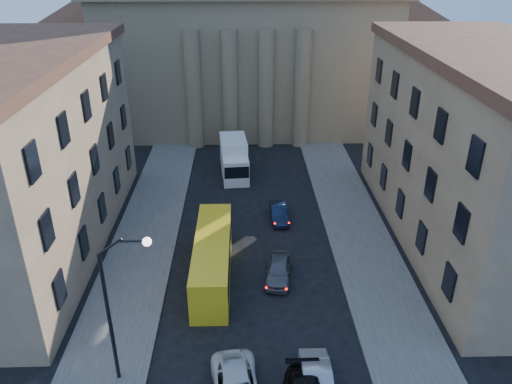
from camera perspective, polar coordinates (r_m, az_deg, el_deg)
The scene contains 11 objects.
sidewalk_left at distance 37.12m, azimuth -13.63°, elevation -8.61°, with size 5.00×60.00×0.15m, color #504D49.
sidewalk_right at distance 37.46m, azimuth 13.01°, elevation -8.18°, with size 5.00×60.00×0.15m, color #504D49.
church at distance 67.83m, azimuth -1.14°, elevation 18.68°, with size 68.02×28.76×36.60m.
building_left at distance 39.80m, azimuth -25.77°, elevation 3.87°, with size 11.60×26.60×14.70m.
building_right at distance 40.44m, azimuth 24.50°, elevation 4.46°, with size 11.60×26.60×14.70m.
street_lamp at distance 25.92m, azimuth -15.58°, elevation -11.79°, with size 2.62×0.44×8.83m.
car_right_near at distance 27.61m, azimuth 7.01°, elevation -20.81°, with size 1.52×4.36×1.44m, color #9C9EA3.
car_right_far at distance 35.01m, azimuth 2.61°, elevation -8.87°, with size 1.68×4.17×1.42m, color #54555A.
car_right_distant at distance 42.17m, azimuth 2.62°, elevation -2.41°, with size 1.32×3.79×1.25m, color black.
city_bus at distance 34.87m, azimuth -4.99°, elevation -7.37°, with size 2.48×10.48×2.95m.
box_truck at distance 50.20m, azimuth -2.50°, elevation 3.79°, with size 3.02×6.59×3.52m.
Camera 1 is at (-0.75, -11.76, 20.86)m, focal length 35.00 mm.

